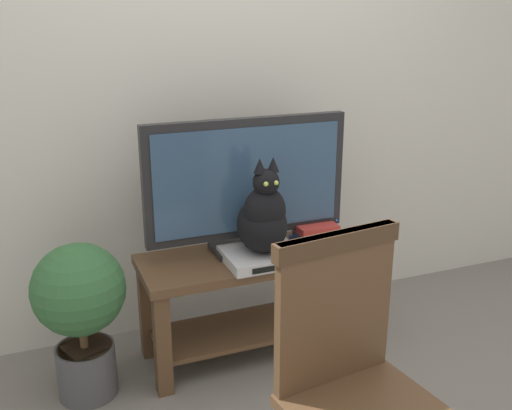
# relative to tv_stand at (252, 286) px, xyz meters

# --- Properties ---
(back_wall) EXTENTS (7.00, 0.12, 2.80)m
(back_wall) POSITION_rel_tv_stand_xyz_m (-0.02, 0.50, 1.03)
(back_wall) COLOR beige
(back_wall) RESTS_ON ground
(tv_stand) EXTENTS (1.10, 0.44, 0.54)m
(tv_stand) POSITION_rel_tv_stand_xyz_m (0.00, 0.00, 0.00)
(tv_stand) COLOR #513823
(tv_stand) RESTS_ON ground
(tv) EXTENTS (1.01, 0.20, 0.66)m
(tv) POSITION_rel_tv_stand_xyz_m (0.00, 0.06, 0.52)
(tv) COLOR black
(tv) RESTS_ON tv_stand
(media_box) EXTENTS (0.36, 0.30, 0.05)m
(media_box) POSITION_rel_tv_stand_xyz_m (0.01, -0.09, 0.20)
(media_box) COLOR #BCBCC1
(media_box) RESTS_ON tv_stand
(cat) EXTENTS (0.24, 0.34, 0.46)m
(cat) POSITION_rel_tv_stand_xyz_m (0.02, -0.10, 0.39)
(cat) COLOR black
(cat) RESTS_ON media_box
(wooden_chair) EXTENTS (0.51, 0.51, 1.03)m
(wooden_chair) POSITION_rel_tv_stand_xyz_m (-0.09, -1.11, 0.22)
(wooden_chair) COLOR #513823
(wooden_chair) RESTS_ON ground
(book_stack) EXTENTS (0.22, 0.21, 0.10)m
(book_stack) POSITION_rel_tv_stand_xyz_m (0.36, 0.03, 0.22)
(book_stack) COLOR #33477A
(book_stack) RESTS_ON tv_stand
(potted_plant) EXTENTS (0.41, 0.41, 0.73)m
(potted_plant) POSITION_rel_tv_stand_xyz_m (-0.83, -0.04, 0.07)
(potted_plant) COLOR #47474C
(potted_plant) RESTS_ON ground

